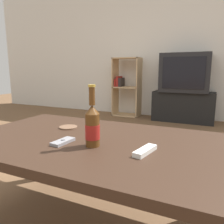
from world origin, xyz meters
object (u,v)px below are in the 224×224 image
television (185,73)px  bookshelf (126,86)px  cell_phone (63,142)px  beer_bottle (92,126)px  remote_control (145,151)px  tv_stand (183,107)px

television → bookshelf: bearing=177.1°
television → cell_phone: bearing=-94.3°
beer_bottle → cell_phone: bearing=-171.0°
beer_bottle → remote_control: bearing=3.4°
bookshelf → remote_control: 3.12m
tv_stand → television: size_ratio=1.28×
tv_stand → remote_control: remote_control is taller
cell_phone → beer_bottle: bearing=14.7°
cell_phone → bookshelf: bearing=111.1°
tv_stand → bookshelf: size_ratio=0.91×
beer_bottle → remote_control: (0.24, 0.01, -0.08)m
television → bookshelf: 1.05m
cell_phone → tv_stand: bearing=91.4°
cell_phone → remote_control: bearing=11.3°
television → cell_phone: 2.89m
tv_stand → cell_phone: cell_phone is taller
remote_control → cell_phone: bearing=-162.2°
cell_phone → remote_control: size_ratio=0.85×
tv_stand → bookshelf: 1.06m
bookshelf → tv_stand: bearing=-2.7°
television → remote_control: television is taller
tv_stand → television: 0.54m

